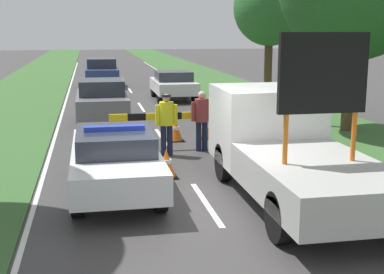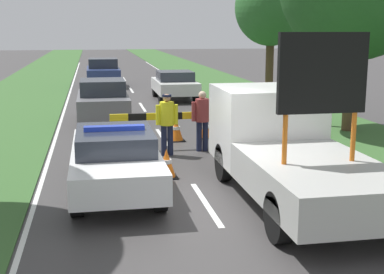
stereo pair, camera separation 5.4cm
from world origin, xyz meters
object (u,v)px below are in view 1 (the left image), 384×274
at_px(police_officer, 166,119).
at_px(traffic_cone_lane_edge, 261,149).
at_px(queued_car_suv_grey, 102,101).
at_px(work_truck, 285,145).
at_px(utility_pole, 331,20).
at_px(traffic_cone_behind_barrier, 166,163).
at_px(road_barrier, 164,119).
at_px(roadside_tree_mid_left, 270,8).
at_px(traffic_cone_near_truck, 175,130).
at_px(police_car, 115,158).
at_px(traffic_cone_near_police, 260,131).
at_px(queued_car_van_white, 173,84).
at_px(queued_car_hatch_blue, 101,72).
at_px(traffic_cone_centre_front, 205,128).
at_px(pedestrian_civilian, 202,116).

height_order(police_officer, traffic_cone_lane_edge, police_officer).
distance_m(police_officer, queued_car_suv_grey, 6.02).
bearing_deg(work_truck, utility_pole, -123.41).
xyz_separation_m(traffic_cone_behind_barrier, traffic_cone_lane_edge, (2.86, 1.51, -0.10)).
distance_m(road_barrier, roadside_tree_mid_left, 11.83).
height_order(traffic_cone_near_truck, traffic_cone_lane_edge, traffic_cone_near_truck).
height_order(traffic_cone_lane_edge, roadside_tree_mid_left, roadside_tree_mid_left).
bearing_deg(roadside_tree_mid_left, utility_pole, -90.69).
height_order(police_car, utility_pole, utility_pole).
distance_m(traffic_cone_near_police, queued_car_van_white, 10.63).
distance_m(traffic_cone_near_truck, traffic_cone_behind_barrier, 4.25).
xyz_separation_m(police_officer, queued_car_hatch_blue, (-1.34, 18.82, -0.16)).
bearing_deg(traffic_cone_centre_front, police_car, -120.74).
relative_size(traffic_cone_near_police, traffic_cone_near_truck, 0.94).
xyz_separation_m(pedestrian_civilian, queued_car_hatch_blue, (-2.42, 18.46, -0.15)).
bearing_deg(queued_car_hatch_blue, utility_pole, 116.28).
xyz_separation_m(traffic_cone_behind_barrier, utility_pole, (6.65, 5.59, 3.45)).
distance_m(pedestrian_civilian, queued_car_van_white, 11.58).
bearing_deg(utility_pole, traffic_cone_centre_front, -166.25).
distance_m(traffic_cone_centre_front, traffic_cone_behind_barrier, 4.83).
xyz_separation_m(police_officer, traffic_cone_lane_edge, (2.53, -0.75, -0.79)).
distance_m(queued_car_hatch_blue, utility_pole, 17.52).
xyz_separation_m(traffic_cone_behind_barrier, roadside_tree_mid_left, (6.73, 12.41, 4.09)).
height_order(police_car, queued_car_suv_grey, queued_car_suv_grey).
relative_size(traffic_cone_behind_barrier, queued_car_van_white, 0.17).
height_order(pedestrian_civilian, traffic_cone_lane_edge, pedestrian_civilian).
xyz_separation_m(police_officer, traffic_cone_near_truck, (0.55, 1.90, -0.68)).
xyz_separation_m(traffic_cone_near_police, traffic_cone_lane_edge, (-0.62, -2.08, -0.09)).
distance_m(police_car, queued_car_suv_grey, 8.91).
relative_size(traffic_cone_near_truck, queued_car_suv_grey, 0.18).
height_order(police_car, traffic_cone_lane_edge, police_car).
height_order(traffic_cone_behind_barrier, queued_car_suv_grey, queued_car_suv_grey).
bearing_deg(queued_car_van_white, roadside_tree_mid_left, 158.15).
distance_m(police_officer, utility_pole, 7.65).
bearing_deg(traffic_cone_near_truck, queued_car_hatch_blue, 96.36).
distance_m(traffic_cone_centre_front, traffic_cone_near_truck, 1.06).
bearing_deg(roadside_tree_mid_left, traffic_cone_near_police, -110.18).
bearing_deg(queued_car_hatch_blue, traffic_cone_behind_barrier, 92.72).
distance_m(police_car, police_officer, 3.52).
relative_size(road_barrier, traffic_cone_behind_barrier, 4.53).
bearing_deg(pedestrian_civilian, work_truck, -99.44).
bearing_deg(traffic_cone_lane_edge, roadside_tree_mid_left, 70.46).
xyz_separation_m(police_car, traffic_cone_centre_front, (3.15, 5.30, -0.44)).
bearing_deg(queued_car_hatch_blue, road_barrier, 94.36).
bearing_deg(road_barrier, traffic_cone_near_police, 2.03).
height_order(work_truck, queued_car_suv_grey, work_truck).
height_order(queued_car_suv_grey, roadside_tree_mid_left, roadside_tree_mid_left).
distance_m(police_car, pedestrian_civilian, 4.40).
distance_m(roadside_tree_mid_left, utility_pole, 6.85).
relative_size(traffic_cone_centre_front, traffic_cone_lane_edge, 1.28).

